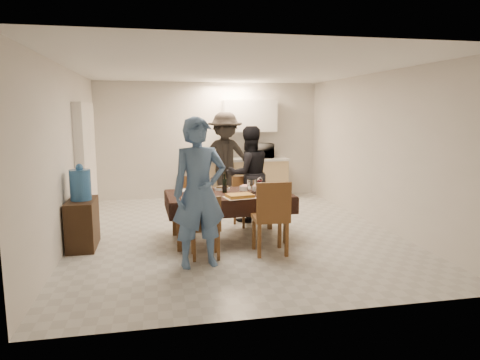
{
  "coord_description": "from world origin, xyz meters",
  "views": [
    {
      "loc": [
        -1.24,
        -6.69,
        1.93
      ],
      "look_at": [
        0.05,
        -0.3,
        0.9
      ],
      "focal_mm": 32.0,
      "sensor_mm": 36.0,
      "label": 1
    }
  ],
  "objects_px": {
    "water_pitcher": "(252,186)",
    "microwave": "(259,151)",
    "person_far": "(249,174)",
    "dining_table": "(228,195)",
    "console": "(83,224)",
    "person_kitchen": "(225,158)",
    "wine_bottle": "(225,183)",
    "person_near": "(199,193)",
    "water_jug": "(80,185)",
    "savoury_tart": "(240,196)"
  },
  "relations": [
    {
      "from": "person_far",
      "to": "person_kitchen",
      "type": "relative_size",
      "value": 0.88
    },
    {
      "from": "console",
      "to": "microwave",
      "type": "xyz_separation_m",
      "value": [
        3.38,
        3.07,
        0.73
      ]
    },
    {
      "from": "console",
      "to": "person_kitchen",
      "type": "distance_m",
      "value": 3.69
    },
    {
      "from": "water_pitcher",
      "to": "microwave",
      "type": "bearing_deg",
      "value": 73.97
    },
    {
      "from": "dining_table",
      "to": "water_pitcher",
      "type": "distance_m",
      "value": 0.38
    },
    {
      "from": "water_pitcher",
      "to": "person_near",
      "type": "bearing_deg",
      "value": -131.99
    },
    {
      "from": "water_jug",
      "to": "microwave",
      "type": "height_order",
      "value": "microwave"
    },
    {
      "from": "water_jug",
      "to": "wine_bottle",
      "type": "distance_m",
      "value": 2.08
    },
    {
      "from": "microwave",
      "to": "person_far",
      "type": "relative_size",
      "value": 0.35
    },
    {
      "from": "console",
      "to": "water_pitcher",
      "type": "relative_size",
      "value": 3.64
    },
    {
      "from": "wine_bottle",
      "to": "person_near",
      "type": "xyz_separation_m",
      "value": [
        -0.5,
        -1.1,
        0.07
      ]
    },
    {
      "from": "console",
      "to": "water_jug",
      "type": "xyz_separation_m",
      "value": [
        0.0,
        0.0,
        0.57
      ]
    },
    {
      "from": "person_kitchen",
      "to": "water_pitcher",
      "type": "bearing_deg",
      "value": -90.89
    },
    {
      "from": "water_jug",
      "to": "water_pitcher",
      "type": "relative_size",
      "value": 2.11
    },
    {
      "from": "wine_bottle",
      "to": "microwave",
      "type": "xyz_separation_m",
      "value": [
        1.3,
        3.04,
        0.21
      ]
    },
    {
      "from": "person_near",
      "to": "person_far",
      "type": "relative_size",
      "value": 1.11
    },
    {
      "from": "person_kitchen",
      "to": "dining_table",
      "type": "bearing_deg",
      "value": -98.45
    },
    {
      "from": "water_jug",
      "to": "person_far",
      "type": "xyz_separation_m",
      "value": [
        2.68,
        1.03,
        -0.07
      ]
    },
    {
      "from": "water_pitcher",
      "to": "person_far",
      "type": "xyz_separation_m",
      "value": [
        0.2,
        1.1,
        0.02
      ]
    },
    {
      "from": "console",
      "to": "water_pitcher",
      "type": "distance_m",
      "value": 2.52
    },
    {
      "from": "water_pitcher",
      "to": "person_near",
      "type": "xyz_separation_m",
      "value": [
        -0.9,
        -1.0,
        0.12
      ]
    },
    {
      "from": "person_kitchen",
      "to": "water_jug",
      "type": "bearing_deg",
      "value": -133.9
    },
    {
      "from": "water_pitcher",
      "to": "person_near",
      "type": "distance_m",
      "value": 1.35
    },
    {
      "from": "dining_table",
      "to": "person_near",
      "type": "xyz_separation_m",
      "value": [
        -0.55,
        -1.05,
        0.25
      ]
    },
    {
      "from": "console",
      "to": "savoury_tart",
      "type": "distance_m",
      "value": 2.3
    },
    {
      "from": "microwave",
      "to": "dining_table",
      "type": "bearing_deg",
      "value": 67.94
    },
    {
      "from": "person_near",
      "to": "water_pitcher",
      "type": "bearing_deg",
      "value": 38.97
    },
    {
      "from": "wine_bottle",
      "to": "microwave",
      "type": "height_order",
      "value": "microwave"
    },
    {
      "from": "savoury_tart",
      "to": "dining_table",
      "type": "bearing_deg",
      "value": 104.74
    },
    {
      "from": "water_jug",
      "to": "microwave",
      "type": "xyz_separation_m",
      "value": [
        3.38,
        3.07,
        0.16
      ]
    },
    {
      "from": "savoury_tart",
      "to": "person_far",
      "type": "relative_size",
      "value": 0.25
    },
    {
      "from": "person_near",
      "to": "wine_bottle",
      "type": "bearing_deg",
      "value": 56.52
    },
    {
      "from": "water_jug",
      "to": "microwave",
      "type": "relative_size",
      "value": 0.73
    },
    {
      "from": "person_far",
      "to": "dining_table",
      "type": "bearing_deg",
      "value": 51.55
    },
    {
      "from": "microwave",
      "to": "person_kitchen",
      "type": "height_order",
      "value": "person_kitchen"
    },
    {
      "from": "water_pitcher",
      "to": "savoury_tart",
      "type": "distance_m",
      "value": 0.42
    },
    {
      "from": "person_far",
      "to": "person_kitchen",
      "type": "height_order",
      "value": "person_kitchen"
    },
    {
      "from": "wine_bottle",
      "to": "water_pitcher",
      "type": "distance_m",
      "value": 0.41
    },
    {
      "from": "dining_table",
      "to": "water_jug",
      "type": "xyz_separation_m",
      "value": [
        -2.13,
        0.02,
        0.23
      ]
    },
    {
      "from": "water_jug",
      "to": "person_far",
      "type": "relative_size",
      "value": 0.26
    },
    {
      "from": "wine_bottle",
      "to": "water_jug",
      "type": "bearing_deg",
      "value": -179.18
    },
    {
      "from": "water_jug",
      "to": "console",
      "type": "bearing_deg",
      "value": 0.0
    },
    {
      "from": "water_pitcher",
      "to": "microwave",
      "type": "distance_m",
      "value": 3.27
    },
    {
      "from": "dining_table",
      "to": "microwave",
      "type": "bearing_deg",
      "value": 65.93
    },
    {
      "from": "console",
      "to": "water_pitcher",
      "type": "height_order",
      "value": "water_pitcher"
    },
    {
      "from": "console",
      "to": "wine_bottle",
      "type": "distance_m",
      "value": 2.14
    },
    {
      "from": "water_jug",
      "to": "wine_bottle",
      "type": "height_order",
      "value": "water_jug"
    },
    {
      "from": "console",
      "to": "wine_bottle",
      "type": "height_order",
      "value": "wine_bottle"
    },
    {
      "from": "console",
      "to": "person_far",
      "type": "distance_m",
      "value": 2.91
    },
    {
      "from": "savoury_tart",
      "to": "person_kitchen",
      "type": "distance_m",
      "value": 3.04
    }
  ]
}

